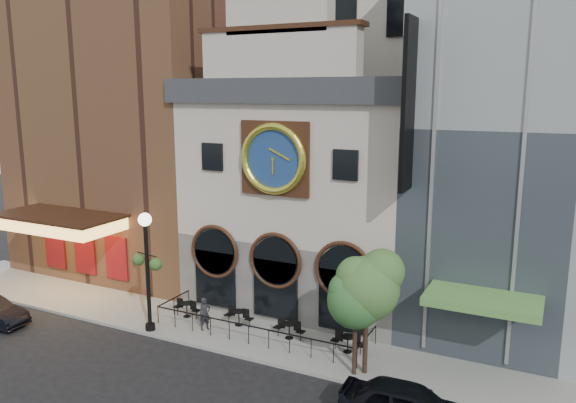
# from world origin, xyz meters

# --- Properties ---
(ground) EXTENTS (120.00, 120.00, 0.00)m
(ground) POSITION_xyz_m (0.00, 0.00, 0.00)
(ground) COLOR black
(ground) RESTS_ON ground
(sidewalk) EXTENTS (44.00, 5.00, 0.15)m
(sidewalk) POSITION_xyz_m (0.00, 2.50, 0.07)
(sidewalk) COLOR gray
(sidewalk) RESTS_ON ground
(clock_building) EXTENTS (12.60, 8.78, 18.65)m
(clock_building) POSITION_xyz_m (0.00, 7.82, 6.69)
(clock_building) COLOR #605E5B
(clock_building) RESTS_ON ground
(theater_building) EXTENTS (14.00, 15.60, 25.00)m
(theater_building) POSITION_xyz_m (-13.00, 9.96, 12.60)
(theater_building) COLOR #563124
(theater_building) RESTS_ON ground
(cafe_railing) EXTENTS (10.60, 2.60, 0.90)m
(cafe_railing) POSITION_xyz_m (0.00, 2.50, 0.60)
(cafe_railing) COLOR black
(cafe_railing) RESTS_ON sidewalk
(bistro_0) EXTENTS (1.58, 0.68, 0.90)m
(bistro_0) POSITION_xyz_m (-4.51, 2.54, 0.61)
(bistro_0) COLOR black
(bistro_0) RESTS_ON sidewalk
(bistro_1) EXTENTS (1.58, 0.68, 0.90)m
(bistro_1) POSITION_xyz_m (-1.52, 2.82, 0.61)
(bistro_1) COLOR black
(bistro_1) RESTS_ON sidewalk
(bistro_2) EXTENTS (1.58, 0.68, 0.90)m
(bistro_2) POSITION_xyz_m (1.42, 2.59, 0.61)
(bistro_2) COLOR black
(bistro_2) RESTS_ON sidewalk
(bistro_3) EXTENTS (1.58, 0.68, 0.90)m
(bistro_3) POSITION_xyz_m (4.42, 2.47, 0.61)
(bistro_3) COLOR black
(bistro_3) RESTS_ON sidewalk
(pedestrian) EXTENTS (0.64, 0.71, 1.64)m
(pedestrian) POSITION_xyz_m (-2.74, 1.64, 0.97)
(pedestrian) COLOR black
(pedestrian) RESTS_ON sidewalk
(lamppost) EXTENTS (1.87, 0.83, 5.92)m
(lamppost) POSITION_xyz_m (-5.15, 0.40, 3.81)
(lamppost) COLOR black
(lamppost) RESTS_ON sidewalk
(tree_left) EXTENTS (2.43, 2.34, 4.68)m
(tree_left) POSITION_xyz_m (5.40, 0.75, 3.58)
(tree_left) COLOR #382619
(tree_left) RESTS_ON sidewalk
(tree_right) EXTENTS (2.78, 2.67, 5.35)m
(tree_right) POSITION_xyz_m (5.76, 1.06, 4.07)
(tree_right) COLOR #382619
(tree_right) RESTS_ON sidewalk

